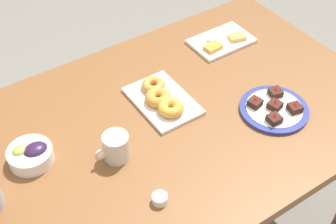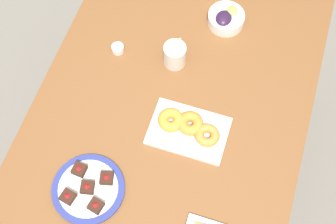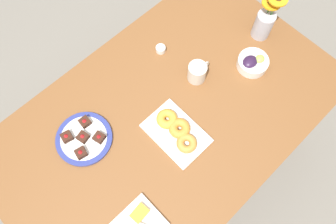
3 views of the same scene
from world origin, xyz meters
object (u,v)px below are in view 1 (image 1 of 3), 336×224
Objects in this scene: grape_bowl at (31,154)px; croissant_platter at (162,99)px; dessert_plate at (274,109)px; jam_cup_honey at (160,199)px; dining_table at (168,136)px; cheese_platter at (222,41)px; coffee_mug at (116,147)px.

grape_bowl is 0.52× the size of croissant_platter.
jam_cup_honey is at bearing 10.17° from dessert_plate.
dining_table is 0.53m from cheese_platter.
coffee_mug is 0.28m from grape_bowl.
grape_bowl is 0.56× the size of cheese_platter.
dining_table is 0.36m from jam_cup_honey.
coffee_mug is 0.83× the size of grape_bowl.
cheese_platter is 0.93× the size of croissant_platter.
dessert_plate reaches higher than cheese_platter.
dessert_plate reaches higher than dining_table.
coffee_mug is (0.23, 0.05, 0.13)m from dining_table.
jam_cup_honey is (-0.26, 0.37, -0.01)m from grape_bowl.
jam_cup_honey is (-0.02, 0.23, -0.03)m from coffee_mug.
cheese_platter is 0.45m from croissant_platter.
dining_table is 0.14m from croissant_platter.
dining_table is 5.71× the size of croissant_platter.
grape_bowl is 0.86m from dessert_plate.
croissant_platter is (-0.26, -0.13, -0.03)m from coffee_mug.
coffee_mug is at bearing 11.52° from dining_table.
coffee_mug is at bearing -12.34° from dessert_plate.
coffee_mug is 0.49× the size of dessert_plate.
dining_table is 33.33× the size of jam_cup_honey.
jam_cup_honey is at bearing 124.94° from grape_bowl.
grape_bowl is 0.93m from cheese_platter.
dessert_plate is (-0.58, 0.13, -0.04)m from coffee_mug.
grape_bowl is at bearing -30.71° from coffee_mug.
cheese_platter is 0.85m from jam_cup_honey.
cheese_platter is at bearing -157.55° from croissant_platter.
cheese_platter is 5.42× the size of jam_cup_honey.
croissant_platter reaches higher than jam_cup_honey.
dining_table is at bearing -168.48° from coffee_mug.
jam_cup_honey is at bearing 38.82° from cheese_platter.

